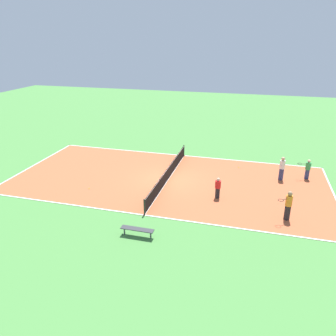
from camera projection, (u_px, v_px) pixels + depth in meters
The scene contains 10 objects.
ground_plane at pixel (168, 180), 23.55m from camera, with size 80.00×80.00×0.00m, color #47843D.
court_surface at pixel (168, 179), 23.55m from camera, with size 10.61×22.25×0.02m.
tennis_net at pixel (168, 173), 23.36m from camera, with size 10.41×0.10×0.96m.
bench at pixel (137, 230), 16.73m from camera, with size 0.36×1.73×0.45m.
player_center_orange at pixel (289, 203), 18.00m from camera, with size 0.84×0.93×1.75m.
player_far_white at pixel (282, 167), 23.09m from camera, with size 0.50×0.50×1.74m.
player_coach_red at pixel (218, 187), 20.57m from camera, with size 0.49×0.49×1.38m.
player_far_green at pixel (308, 168), 23.31m from camera, with size 0.40×0.95×1.48m.
tennis_ball_midcourt at pixel (239, 167), 25.59m from camera, with size 0.07×0.07×0.07m, color #CCE033.
tennis_ball_left_sideline at pixel (89, 188), 22.05m from camera, with size 0.07×0.07×0.07m, color #CCE033.
Camera 1 is at (20.78, 5.65, 9.58)m, focal length 35.00 mm.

